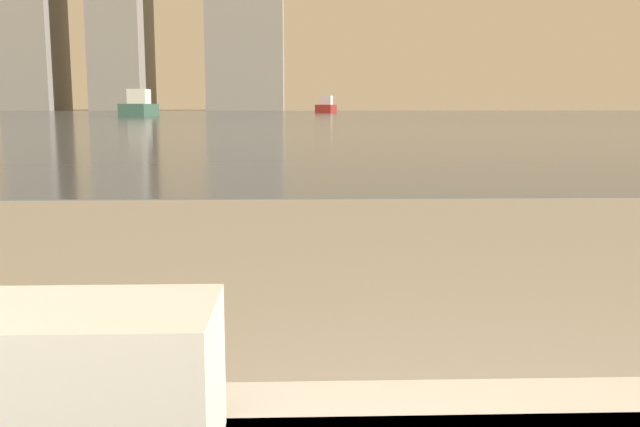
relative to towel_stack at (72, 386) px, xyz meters
name	(u,v)px	position (x,y,z in m)	size (l,w,h in m)	color
towel_stack	(72,386)	(0.00, 0.00, 0.00)	(0.28, 0.17, 0.16)	silver
harbor_water	(295,116)	(0.24, 61.21, -0.63)	(180.00, 110.00, 0.01)	slate
harbor_boat_0	(326,107)	(3.91, 83.66, 0.07)	(2.79, 5.52, 1.98)	maroon
harbor_boat_2	(139,107)	(-11.93, 56.06, 0.12)	(2.04, 5.68, 2.12)	#335647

